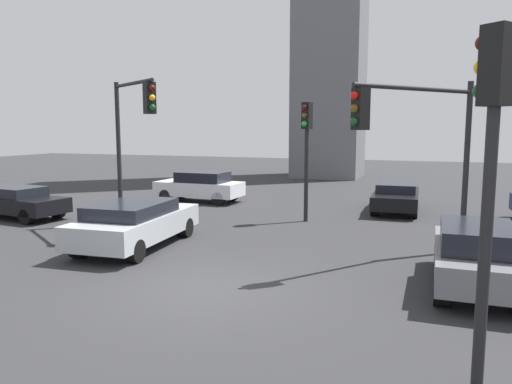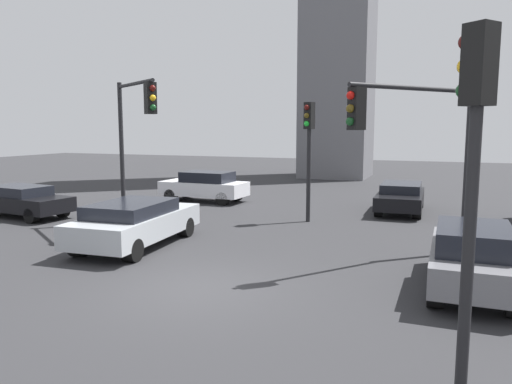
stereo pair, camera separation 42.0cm
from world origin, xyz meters
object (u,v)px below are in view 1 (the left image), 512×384
at_px(traffic_light_3, 417,131).
at_px(car_4, 476,255).
at_px(traffic_light_4, 306,138).
at_px(car_1, 200,186).
at_px(car_2, 396,196).
at_px(car_3, 135,222).
at_px(car_5, 16,201).
at_px(traffic_light_2, 490,143).
at_px(traffic_light_0, 133,122).

bearing_deg(traffic_light_3, car_4, 75.77).
height_order(traffic_light_4, car_1, traffic_light_4).
height_order(car_2, car_3, car_3).
height_order(car_2, car_5, car_5).
xyz_separation_m(traffic_light_2, car_5, (-16.22, 7.96, -2.72)).
bearing_deg(traffic_light_3, car_3, -44.38).
bearing_deg(car_1, car_3, 106.31).
bearing_deg(traffic_light_2, car_2, -44.46).
xyz_separation_m(car_3, car_4, (9.36, -0.76, 0.03)).
height_order(traffic_light_4, car_5, traffic_light_4).
bearing_deg(car_2, traffic_light_2, 6.80).
bearing_deg(traffic_light_2, car_3, 6.41).
bearing_deg(car_5, car_2, 32.71).
relative_size(traffic_light_0, car_1, 1.23).
relative_size(traffic_light_2, traffic_light_4, 1.07).
bearing_deg(traffic_light_2, car_1, -14.31).
bearing_deg(car_2, car_4, 12.19).
relative_size(car_1, car_5, 0.97).
bearing_deg(car_5, traffic_light_3, 1.42).
xyz_separation_m(traffic_light_4, car_4, (5.51, -6.47, -2.41)).
relative_size(traffic_light_3, car_3, 1.00).
height_order(traffic_light_0, car_2, traffic_light_0).
relative_size(car_2, car_3, 0.92).
xyz_separation_m(traffic_light_2, car_3, (-9.03, 5.48, -2.65)).
bearing_deg(car_5, traffic_light_4, 23.09).
bearing_deg(car_1, traffic_light_0, 99.56).
relative_size(car_2, car_4, 1.07).
bearing_deg(traffic_light_0, car_2, 75.45).
bearing_deg(car_3, car_4, -98.18).
relative_size(traffic_light_2, car_5, 1.11).
height_order(car_4, car_5, car_4).
distance_m(car_2, car_3, 11.67).
xyz_separation_m(traffic_light_0, traffic_light_2, (10.39, -7.54, -0.37)).
distance_m(traffic_light_4, car_3, 7.31).
bearing_deg(car_3, traffic_light_2, -124.78).
distance_m(car_3, car_4, 9.39).
bearing_deg(car_4, traffic_light_0, 75.57).
relative_size(traffic_light_3, car_1, 1.15).
distance_m(car_2, car_5, 15.74).
bearing_deg(traffic_light_4, traffic_light_2, 40.45).
distance_m(traffic_light_3, car_2, 8.84).
height_order(traffic_light_2, traffic_light_4, traffic_light_2).
relative_size(traffic_light_2, traffic_light_3, 0.99).
bearing_deg(car_4, traffic_light_3, 38.02).
distance_m(car_1, car_2, 9.23).
bearing_deg(car_2, car_3, -37.79).
xyz_separation_m(traffic_light_0, traffic_light_3, (9.32, -1.01, -0.26)).
distance_m(car_1, car_4, 15.12).
xyz_separation_m(traffic_light_2, car_4, (0.33, 4.72, -2.62)).
bearing_deg(car_2, car_1, -88.42).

